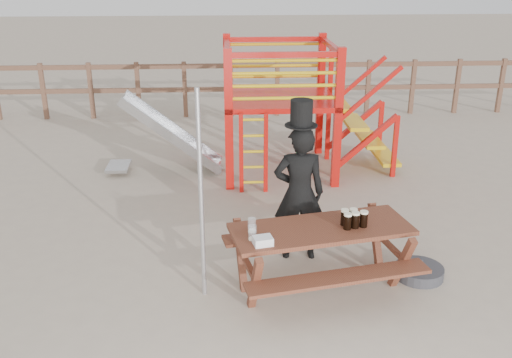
{
  "coord_description": "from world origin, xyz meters",
  "views": [
    {
      "loc": [
        -0.67,
        -5.21,
        3.28
      ],
      "look_at": [
        -0.32,
        0.8,
        0.92
      ],
      "focal_mm": 40.0,
      "sensor_mm": 36.0,
      "label": 1
    }
  ],
  "objects": [
    {
      "name": "ground",
      "position": [
        0.0,
        0.0,
        0.0
      ],
      "size": [
        60.0,
        60.0,
        0.0
      ],
      "primitive_type": "plane",
      "color": "tan",
      "rests_on": "ground"
    },
    {
      "name": "back_fence",
      "position": [
        0.0,
        7.0,
        0.74
      ],
      "size": [
        15.09,
        0.09,
        1.2
      ],
      "color": "brown",
      "rests_on": "ground"
    },
    {
      "name": "parasol_base",
      "position": [
        1.43,
        0.11,
        0.06
      ],
      "size": [
        0.53,
        0.53,
        0.22
      ],
      "color": "#343438",
      "rests_on": "ground"
    },
    {
      "name": "picnic_table",
      "position": [
        0.3,
        -0.04,
        0.45
      ],
      "size": [
        2.05,
        1.61,
        0.71
      ],
      "rotation": [
        0.0,
        0.0,
        0.2
      ],
      "color": "brown",
      "rests_on": "ground"
    },
    {
      "name": "playground_fort",
      "position": [
        0.12,
        3.58,
        1.07
      ],
      "size": [
        4.71,
        1.84,
        2.1
      ],
      "color": "red",
      "rests_on": "ground"
    },
    {
      "name": "paper_bag",
      "position": [
        -0.32,
        -0.38,
        0.75
      ],
      "size": [
        0.21,
        0.17,
        0.08
      ],
      "primitive_type": "cube",
      "rotation": [
        0.0,
        0.0,
        0.21
      ],
      "color": "white",
      "rests_on": "picnic_table"
    },
    {
      "name": "stout_pints",
      "position": [
        0.62,
        -0.04,
        0.8
      ],
      "size": [
        0.27,
        0.19,
        0.17
      ],
      "color": "black",
      "rests_on": "picnic_table"
    },
    {
      "name": "empty_glasses",
      "position": [
        -0.42,
        -0.19,
        0.78
      ],
      "size": [
        0.08,
        0.24,
        0.15
      ],
      "color": "silver",
      "rests_on": "picnic_table"
    },
    {
      "name": "man_with_hat",
      "position": [
        0.16,
        0.66,
        0.84
      ],
      "size": [
        0.59,
        0.39,
        1.87
      ],
      "rotation": [
        0.0,
        0.0,
        3.12
      ],
      "color": "black",
      "rests_on": "ground"
    },
    {
      "name": "metal_pole",
      "position": [
        -0.91,
        -0.09,
        1.09
      ],
      "size": [
        0.05,
        0.05,
        2.17
      ],
      "primitive_type": "cylinder",
      "color": "#B2B2B7",
      "rests_on": "ground"
    }
  ]
}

